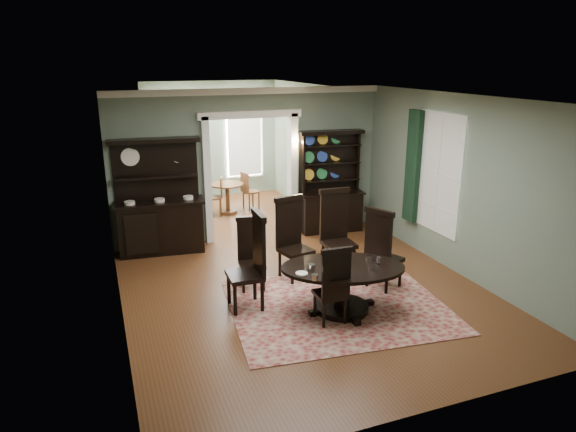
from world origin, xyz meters
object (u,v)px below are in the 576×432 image
dining_table (343,280)px  welsh_dresser (330,195)px  sideboard (160,213)px  parlor_table (228,194)px

dining_table → welsh_dresser: (1.41, 3.42, 0.28)m
dining_table → sideboard: size_ratio=0.95×
dining_table → sideboard: (-2.13, 3.40, 0.26)m
dining_table → welsh_dresser: 3.72m
parlor_table → welsh_dresser: bearing=-49.6°
welsh_dresser → parlor_table: (-1.73, 2.03, -0.31)m
dining_table → parlor_table: size_ratio=2.67×
dining_table → sideboard: sideboard is taller
sideboard → parlor_table: 2.75m
dining_table → sideboard: 4.02m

